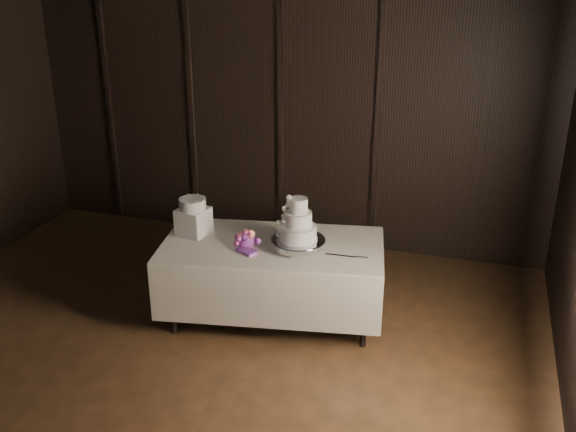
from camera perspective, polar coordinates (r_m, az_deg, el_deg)
The scene contains 8 objects.
room at distance 4.28m, azimuth -15.22°, elevation -1.70°, with size 6.08×7.08×3.08m.
display_table at distance 5.93m, azimuth -1.39°, elevation -5.50°, with size 2.14×1.38×0.76m.
cake_stand at distance 5.67m, azimuth 0.91°, elevation -2.51°, with size 0.48×0.48×0.09m, color silver.
wedding_cake at distance 5.58m, azimuth 0.60°, elevation -0.69°, with size 0.36×0.32×0.39m.
bouquet at distance 5.71m, azimuth -3.76°, elevation -2.15°, with size 0.29×0.39×0.19m, color #DE5F66, non-canonical shape.
box_pedestal at distance 6.00m, azimuth -8.40°, elevation -0.48°, with size 0.26×0.26×0.25m, color white.
small_cake at distance 5.93m, azimuth -8.49°, elevation 1.08°, with size 0.25×0.25×0.10m, color white.
cake_knife at distance 5.56m, azimuth 4.76°, elevation -3.53°, with size 0.37×0.02×0.01m, color silver.
Camera 1 is at (2.20, -3.26, 3.19)m, focal length 40.00 mm.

